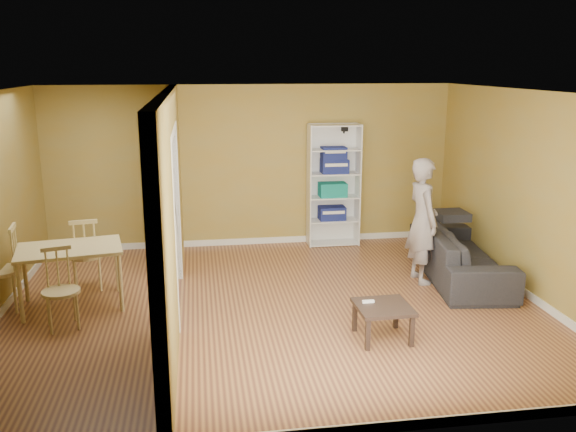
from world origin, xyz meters
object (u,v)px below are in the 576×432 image
at_px(dining_table, 70,253).
at_px(chair_far, 86,253).
at_px(bookshelf, 333,185).
at_px(coffee_table, 383,310).
at_px(chair_near, 61,289).
at_px(sofa, 461,246).
at_px(chair_left, 0,269).
at_px(person, 423,210).

distance_m(dining_table, chair_far, 0.64).
distance_m(bookshelf, dining_table, 4.36).
distance_m(coffee_table, chair_near, 3.58).
bearing_deg(sofa, chair_left, 100.11).
relative_size(dining_table, chair_far, 1.23).
bearing_deg(chair_near, chair_far, 69.85).
distance_m(dining_table, chair_near, 0.68).
bearing_deg(chair_near, dining_table, 73.70).
bearing_deg(chair_near, coffee_table, -30.02).
bearing_deg(bookshelf, chair_far, -156.57).
bearing_deg(chair_far, chair_left, 24.00).
distance_m(bookshelf, coffee_table, 3.72).
bearing_deg(dining_table, chair_far, 82.64).
bearing_deg(sofa, chair_near, 107.75).
bearing_deg(bookshelf, coffee_table, -94.00).
bearing_deg(dining_table, sofa, 3.21).
xyz_separation_m(person, dining_table, (-4.55, -0.23, -0.32)).
height_order(sofa, chair_left, chair_left).
bearing_deg(chair_near, bookshelf, 20.33).
relative_size(bookshelf, chair_far, 2.01).
xyz_separation_m(bookshelf, chair_near, (-3.74, -2.84, -0.53)).
distance_m(person, bookshelf, 2.12).
distance_m(sofa, chair_far, 5.08).
relative_size(sofa, person, 1.17).
height_order(dining_table, chair_left, chair_left).
bearing_deg(sofa, bookshelf, 43.66).
distance_m(chair_left, chair_far, 1.08).
relative_size(person, dining_table, 1.65).
xyz_separation_m(sofa, dining_table, (-5.15, -0.29, 0.23)).
relative_size(person, chair_near, 2.18).
height_order(bookshelf, chair_far, bookshelf).
bearing_deg(chair_near, sofa, -6.58).
relative_size(chair_left, chair_far, 1.06).
height_order(person, coffee_table, person).
bearing_deg(chair_left, person, 85.89).
bearing_deg(chair_far, coffee_table, 139.46).
distance_m(sofa, person, 0.82).
xyz_separation_m(chair_left, chair_far, (0.90, 0.59, -0.03)).
xyz_separation_m(bookshelf, chair_far, (-3.67, -1.59, -0.50)).
height_order(coffee_table, dining_table, dining_table).
relative_size(dining_table, chair_left, 1.16).
relative_size(sofa, coffee_table, 4.06).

